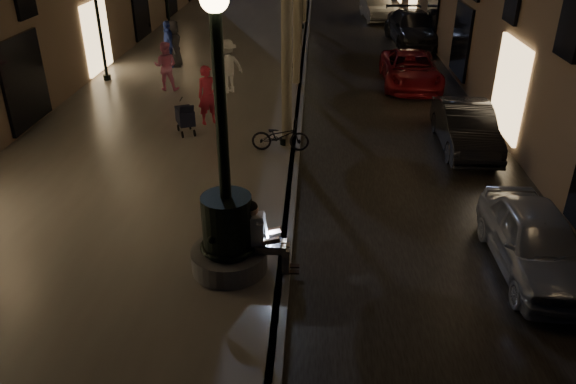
# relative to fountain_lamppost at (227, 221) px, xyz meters

# --- Properties ---
(ground) EXTENTS (120.00, 120.00, 0.00)m
(ground) POSITION_rel_fountain_lamppost_xyz_m (1.00, 13.00, -1.21)
(ground) COLOR black
(ground) RESTS_ON ground
(cobble_lane) EXTENTS (6.00, 45.00, 0.02)m
(cobble_lane) POSITION_rel_fountain_lamppost_xyz_m (4.00, 13.00, -1.20)
(cobble_lane) COLOR black
(cobble_lane) RESTS_ON ground
(promenade) EXTENTS (8.00, 45.00, 0.20)m
(promenade) POSITION_rel_fountain_lamppost_xyz_m (-3.00, 13.00, -1.11)
(promenade) COLOR #68625B
(promenade) RESTS_ON ground
(curb_strip) EXTENTS (0.25, 45.00, 0.20)m
(curb_strip) POSITION_rel_fountain_lamppost_xyz_m (1.00, 13.00, -1.11)
(curb_strip) COLOR #59595B
(curb_strip) RESTS_ON ground
(fountain_lamppost) EXTENTS (1.40, 1.40, 5.21)m
(fountain_lamppost) POSITION_rel_fountain_lamppost_xyz_m (0.00, 0.00, 0.00)
(fountain_lamppost) COLOR #59595B
(fountain_lamppost) RESTS_ON promenade
(seated_man_laptop) EXTENTS (1.05, 0.36, 1.42)m
(seated_man_laptop) POSITION_rel_fountain_lamppost_xyz_m (0.61, 0.00, -0.27)
(seated_man_laptop) COLOR gray
(seated_man_laptop) RESTS_ON promenade
(lamp_curb_a) EXTENTS (0.36, 0.36, 4.81)m
(lamp_curb_a) POSITION_rel_fountain_lamppost_xyz_m (0.70, 6.00, 2.02)
(lamp_curb_a) COLOR black
(lamp_curb_a) RESTS_ON promenade
(stroller) EXTENTS (0.70, 1.03, 1.06)m
(stroller) POSITION_rel_fountain_lamppost_xyz_m (-2.22, 6.65, -0.48)
(stroller) COLOR black
(stroller) RESTS_ON promenade
(car_front) EXTENTS (1.48, 3.65, 1.24)m
(car_front) POSITION_rel_fountain_lamppost_xyz_m (5.70, 0.54, -0.59)
(car_front) COLOR #A8ABAF
(car_front) RESTS_ON ground
(car_second) EXTENTS (1.39, 3.86, 1.26)m
(car_second) POSITION_rel_fountain_lamppost_xyz_m (5.74, 6.45, -0.58)
(car_second) COLOR black
(car_second) RESTS_ON ground
(car_third) EXTENTS (2.17, 4.50, 1.23)m
(car_third) POSITION_rel_fountain_lamppost_xyz_m (5.08, 12.49, -0.59)
(car_third) COLOR maroon
(car_third) RESTS_ON ground
(car_rear) EXTENTS (2.54, 5.34, 1.50)m
(car_rear) POSITION_rel_fountain_lamppost_xyz_m (6.20, 19.57, -0.46)
(car_rear) COLOR #2B2C30
(car_rear) RESTS_ON ground
(car_fifth) EXTENTS (1.78, 4.21, 1.35)m
(car_fifth) POSITION_rel_fountain_lamppost_xyz_m (5.00, 25.64, -0.54)
(car_fifth) COLOR gray
(car_fifth) RESTS_ON ground
(pedestrian_red) EXTENTS (0.77, 0.69, 1.77)m
(pedestrian_red) POSITION_rel_fountain_lamppost_xyz_m (-1.69, 7.55, -0.12)
(pedestrian_red) COLOR #C7273D
(pedestrian_red) RESTS_ON promenade
(pedestrian_pink) EXTENTS (0.84, 0.66, 1.71)m
(pedestrian_pink) POSITION_rel_fountain_lamppost_xyz_m (-3.80, 10.89, -0.16)
(pedestrian_pink) COLOR pink
(pedestrian_pink) RESTS_ON promenade
(pedestrian_white) EXTENTS (1.37, 1.26, 1.85)m
(pedestrian_white) POSITION_rel_fountain_lamppost_xyz_m (-1.56, 10.71, -0.09)
(pedestrian_white) COLOR white
(pedestrian_white) RESTS_ON promenade
(pedestrian_blue) EXTENTS (0.88, 1.18, 1.86)m
(pedestrian_blue) POSITION_rel_fountain_lamppost_xyz_m (-4.43, 13.94, -0.08)
(pedestrian_blue) COLOR #2A3E9A
(pedestrian_blue) RESTS_ON promenade
(pedestrian_dark) EXTENTS (0.63, 0.93, 1.85)m
(pedestrian_dark) POSITION_rel_fountain_lamppost_xyz_m (-4.25, 14.08, -0.09)
(pedestrian_dark) COLOR #323237
(pedestrian_dark) RESTS_ON promenade
(bicycle) EXTENTS (1.56, 0.55, 0.82)m
(bicycle) POSITION_rel_fountain_lamppost_xyz_m (0.60, 5.58, -0.60)
(bicycle) COLOR black
(bicycle) RESTS_ON promenade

